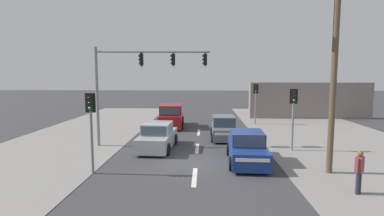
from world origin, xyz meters
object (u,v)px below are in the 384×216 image
object	(u,v)px
pedestal_signal_right_kerb	(293,109)
pedestal_signal_left_kerb	(91,119)
sedan_oncoming_near	(247,149)
hatchback_crossing_left	(224,128)
pedestal_signal_far_median	(256,97)
traffic_signal_mast	(136,75)
pedestrian_at_kerb	(359,170)
utility_pole_foreground_right	(333,42)
sedan_oncoming_mid	(158,137)
suv_kerbside_parked	(171,116)

from	to	relation	value
pedestal_signal_right_kerb	pedestal_signal_left_kerb	bearing A→B (deg)	-156.06
pedestal_signal_right_kerb	sedan_oncoming_near	bearing A→B (deg)	-140.11
hatchback_crossing_left	sedan_oncoming_near	size ratio (longest dim) A/B	0.85
pedestal_signal_far_median	sedan_oncoming_near	xyz separation A→B (m)	(-2.38, -11.68, -1.71)
pedestal_signal_left_kerb	pedestal_signal_right_kerb	bearing A→B (deg)	23.94
traffic_signal_mast	sedan_oncoming_near	distance (m)	7.93
pedestrian_at_kerb	pedestal_signal_right_kerb	bearing A→B (deg)	95.20
utility_pole_foreground_right	pedestal_signal_right_kerb	distance (m)	5.15
pedestal_signal_right_kerb	hatchback_crossing_left	xyz separation A→B (m)	(-3.69, 3.18, -1.71)
utility_pole_foreground_right	pedestrian_at_kerb	xyz separation A→B (m)	(0.20, -2.37, -4.80)
utility_pole_foreground_right	hatchback_crossing_left	world-z (taller)	utility_pole_foreground_right
traffic_signal_mast	pedestal_signal_left_kerb	size ratio (longest dim) A/B	1.93
pedestal_signal_right_kerb	pedestal_signal_left_kerb	xyz separation A→B (m)	(-9.95, -4.42, 0.00)
hatchback_crossing_left	pedestrian_at_kerb	bearing A→B (deg)	-65.75
traffic_signal_mast	pedestal_signal_far_median	bearing A→B (deg)	44.30
sedan_oncoming_near	pedestrian_at_kerb	world-z (taller)	pedestrian_at_kerb
pedestal_signal_left_kerb	pedestrian_at_kerb	size ratio (longest dim) A/B	2.18
traffic_signal_mast	pedestal_signal_far_median	distance (m)	12.17
pedestal_signal_right_kerb	hatchback_crossing_left	distance (m)	5.17
traffic_signal_mast	pedestal_signal_far_median	world-z (taller)	traffic_signal_mast
pedestal_signal_far_median	sedan_oncoming_mid	distance (m)	11.76
pedestal_signal_far_median	pedestrian_at_kerb	world-z (taller)	pedestal_signal_far_median
utility_pole_foreground_right	pedestal_signal_far_median	distance (m)	13.61
pedestal_signal_far_median	pedestal_signal_right_kerb	bearing A→B (deg)	-86.66
utility_pole_foreground_right	sedan_oncoming_mid	distance (m)	10.39
hatchback_crossing_left	sedan_oncoming_near	distance (m)	5.67
pedestal_signal_right_kerb	pedestrian_at_kerb	size ratio (longest dim) A/B	2.18
traffic_signal_mast	pedestrian_at_kerb	xyz separation A→B (m)	(9.71, -7.15, -3.43)
traffic_signal_mast	sedan_oncoming_mid	size ratio (longest dim) A/B	1.59
pedestal_signal_left_kerb	sedan_oncoming_near	size ratio (longest dim) A/B	0.83
suv_kerbside_parked	pedestrian_at_kerb	world-z (taller)	suv_kerbside_parked
sedan_oncoming_mid	pedestal_signal_far_median	bearing A→B (deg)	51.55
sedan_oncoming_mid	pedestrian_at_kerb	size ratio (longest dim) A/B	2.65
traffic_signal_mast	pedestal_signal_left_kerb	bearing A→B (deg)	-98.81
hatchback_crossing_left	suv_kerbside_parked	xyz separation A→B (m)	(-4.10, 4.43, 0.18)
utility_pole_foreground_right	pedestal_signal_far_median	bearing A→B (deg)	93.96
pedestal_signal_left_kerb	suv_kerbside_parked	world-z (taller)	pedestal_signal_left_kerb
pedestal_signal_left_kerb	suv_kerbside_parked	xyz separation A→B (m)	(2.16, 12.03, -1.53)
suv_kerbside_parked	pedestrian_at_kerb	bearing A→B (deg)	-58.95
traffic_signal_mast	pedestal_signal_far_median	size ratio (longest dim) A/B	1.93
hatchback_crossing_left	utility_pole_foreground_right	bearing A→B (deg)	-60.21
pedestal_signal_right_kerb	pedestrian_at_kerb	xyz separation A→B (m)	(0.57, -6.29, -1.49)
pedestal_signal_left_kerb	pedestrian_at_kerb	bearing A→B (deg)	-10.09
hatchback_crossing_left	suv_kerbside_parked	distance (m)	6.04
sedan_oncoming_near	pedestal_signal_right_kerb	bearing A→B (deg)	39.89
pedestal_signal_left_kerb	sedan_oncoming_mid	bearing A→B (deg)	64.41
pedestal_signal_far_median	suv_kerbside_parked	world-z (taller)	pedestal_signal_far_median
hatchback_crossing_left	suv_kerbside_parked	world-z (taller)	suv_kerbside_parked
suv_kerbside_parked	sedan_oncoming_mid	distance (m)	7.48
pedestal_signal_left_kerb	pedestal_signal_far_median	bearing A→B (deg)	55.43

